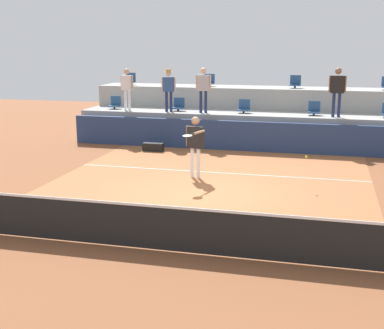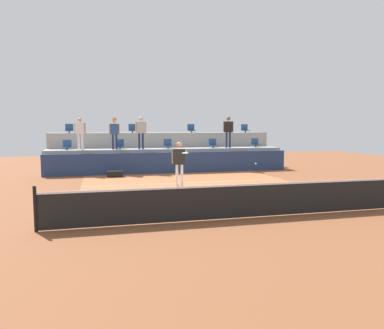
# 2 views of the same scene
# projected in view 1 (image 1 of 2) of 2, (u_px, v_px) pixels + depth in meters

# --- Properties ---
(ground_plane) EXTENTS (40.00, 40.00, 0.00)m
(ground_plane) POSITION_uv_depth(u_px,v_px,m) (201.00, 194.00, 14.00)
(ground_plane) COLOR brown
(court_inner_paint) EXTENTS (9.00, 10.00, 0.01)m
(court_inner_paint) POSITION_uv_depth(u_px,v_px,m) (209.00, 184.00, 14.94)
(court_inner_paint) COLOR #A36038
(court_inner_paint) RESTS_ON ground_plane
(court_service_line) EXTENTS (9.00, 0.06, 0.00)m
(court_service_line) POSITION_uv_depth(u_px,v_px,m) (219.00, 173.00, 16.26)
(court_service_line) COLOR silver
(court_service_line) RESTS_ON ground_plane
(tennis_net) EXTENTS (10.48, 0.08, 1.07)m
(tennis_net) POSITION_uv_depth(u_px,v_px,m) (153.00, 226.00, 10.11)
(tennis_net) COLOR black
(tennis_net) RESTS_ON ground_plane
(sponsor_backboard) EXTENTS (13.00, 0.16, 1.10)m
(sponsor_backboard) POSITION_uv_depth(u_px,v_px,m) (238.00, 136.00, 19.54)
(sponsor_backboard) COLOR navy
(sponsor_backboard) RESTS_ON ground_plane
(seating_tier_lower) EXTENTS (13.00, 1.80, 1.25)m
(seating_tier_lower) POSITION_uv_depth(u_px,v_px,m) (244.00, 128.00, 20.75)
(seating_tier_lower) COLOR #9E9E99
(seating_tier_lower) RESTS_ON ground_plane
(seating_tier_upper) EXTENTS (13.00, 1.80, 2.10)m
(seating_tier_upper) POSITION_uv_depth(u_px,v_px,m) (251.00, 112.00, 22.36)
(seating_tier_upper) COLOR #9E9E99
(seating_tier_upper) RESTS_ON ground_plane
(stadium_chair_lower_far_left) EXTENTS (0.44, 0.40, 0.52)m
(stadium_chair_lower_far_left) POSITION_uv_depth(u_px,v_px,m) (115.00, 104.00, 21.79)
(stadium_chair_lower_far_left) COLOR #2D2D33
(stadium_chair_lower_far_left) RESTS_ON seating_tier_lower
(stadium_chair_lower_left) EXTENTS (0.44, 0.40, 0.52)m
(stadium_chair_lower_left) POSITION_uv_depth(u_px,v_px,m) (179.00, 105.00, 21.14)
(stadium_chair_lower_left) COLOR #2D2D33
(stadium_chair_lower_left) RESTS_ON seating_tier_lower
(stadium_chair_lower_center) EXTENTS (0.44, 0.40, 0.52)m
(stadium_chair_lower_center) POSITION_uv_depth(u_px,v_px,m) (244.00, 107.00, 20.50)
(stadium_chair_lower_center) COLOR #2D2D33
(stadium_chair_lower_center) RESTS_ON seating_tier_lower
(stadium_chair_lower_right) EXTENTS (0.44, 0.40, 0.52)m
(stadium_chair_lower_right) POSITION_uv_depth(u_px,v_px,m) (314.00, 109.00, 19.86)
(stadium_chair_lower_right) COLOR #2D2D33
(stadium_chair_lower_right) RESTS_ON seating_tier_lower
(stadium_chair_upper_far_left) EXTENTS (0.44, 0.40, 0.52)m
(stadium_chair_upper_far_left) POSITION_uv_depth(u_px,v_px,m) (130.00, 80.00, 23.30)
(stadium_chair_upper_far_left) COLOR #2D2D33
(stadium_chair_upper_far_left) RESTS_ON seating_tier_upper
(stadium_chair_upper_left) EXTENTS (0.44, 0.40, 0.52)m
(stadium_chair_upper_left) POSITION_uv_depth(u_px,v_px,m) (209.00, 81.00, 22.44)
(stadium_chair_upper_left) COLOR #2D2D33
(stadium_chair_upper_left) RESTS_ON seating_tier_upper
(stadium_chair_upper_right) EXTENTS (0.44, 0.40, 0.52)m
(stadium_chair_upper_right) POSITION_uv_depth(u_px,v_px,m) (295.00, 83.00, 21.57)
(stadium_chair_upper_right) COLOR #2D2D33
(stadium_chair_upper_right) RESTS_ON seating_tier_upper
(tennis_player) EXTENTS (0.61, 1.33, 1.83)m
(tennis_player) POSITION_uv_depth(u_px,v_px,m) (195.00, 140.00, 15.42)
(tennis_player) COLOR white
(tennis_player) RESTS_ON ground_plane
(spectator_leaning_on_rail) EXTENTS (0.59, 0.27, 1.66)m
(spectator_leaning_on_rail) POSITION_uv_depth(u_px,v_px,m) (127.00, 85.00, 21.09)
(spectator_leaning_on_rail) COLOR white
(spectator_leaning_on_rail) RESTS_ON seating_tier_lower
(spectator_with_hat) EXTENTS (0.57, 0.41, 1.67)m
(spectator_with_hat) POSITION_uv_depth(u_px,v_px,m) (169.00, 86.00, 20.66)
(spectator_with_hat) COLOR navy
(spectator_with_hat) RESTS_ON seating_tier_lower
(spectator_in_white) EXTENTS (0.60, 0.24, 1.73)m
(spectator_in_white) POSITION_uv_depth(u_px,v_px,m) (203.00, 86.00, 20.32)
(spectator_in_white) COLOR navy
(spectator_in_white) RESTS_ON seating_tier_lower
(spectator_in_grey) EXTENTS (0.62, 0.24, 1.79)m
(spectator_in_grey) POSITION_uv_depth(u_px,v_px,m) (337.00, 87.00, 19.11)
(spectator_in_grey) COLOR navy
(spectator_in_grey) RESTS_ON seating_tier_lower
(tennis_ball) EXTENTS (0.07, 0.07, 0.07)m
(tennis_ball) POSITION_uv_depth(u_px,v_px,m) (306.00, 157.00, 14.34)
(tennis_ball) COLOR #CCE033
(equipment_bag) EXTENTS (0.76, 0.28, 0.30)m
(equipment_bag) POSITION_uv_depth(u_px,v_px,m) (153.00, 147.00, 19.52)
(equipment_bag) COLOR black
(equipment_bag) RESTS_ON ground_plane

